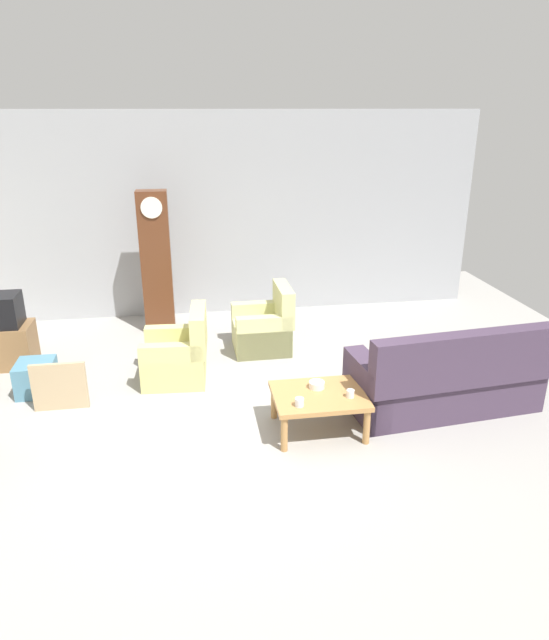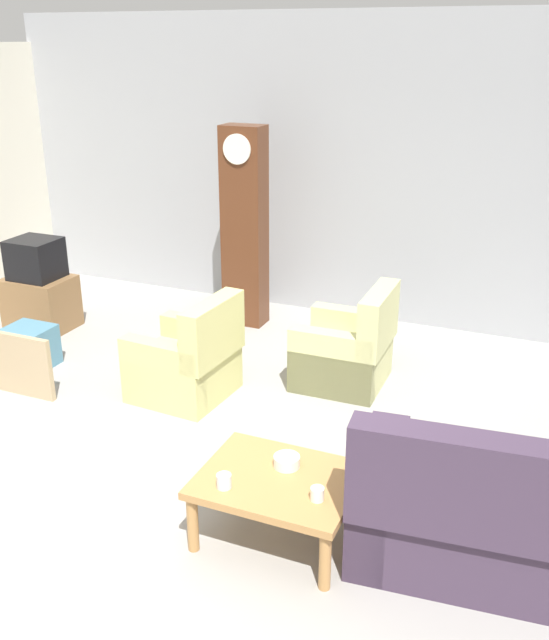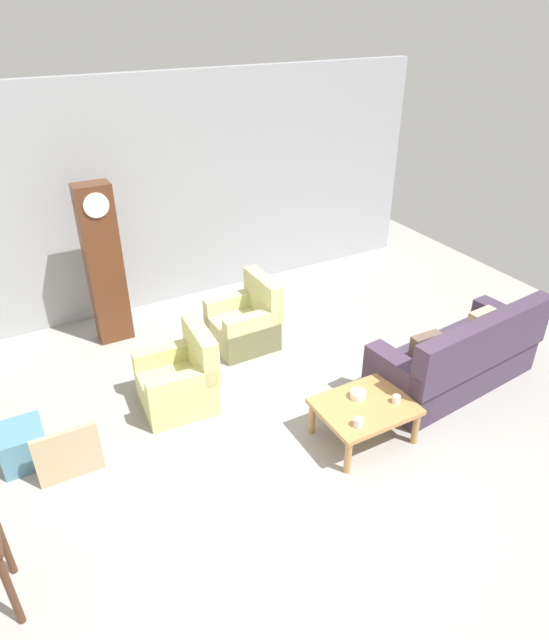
{
  "view_description": "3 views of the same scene",
  "coord_description": "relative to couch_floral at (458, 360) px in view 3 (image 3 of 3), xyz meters",
  "views": [
    {
      "loc": [
        -0.56,
        -5.44,
        3.22
      ],
      "look_at": [
        0.46,
        0.95,
        0.77
      ],
      "focal_mm": 31.62,
      "sensor_mm": 36.0,
      "label": 1
    },
    {
      "loc": [
        2.14,
        -3.79,
        2.93
      ],
      "look_at": [
        0.21,
        0.77,
        0.97
      ],
      "focal_mm": 40.12,
      "sensor_mm": 36.0,
      "label": 2
    },
    {
      "loc": [
        -2.21,
        -3.77,
        4.01
      ],
      "look_at": [
        0.43,
        1.0,
        0.8
      ],
      "focal_mm": 30.96,
      "sensor_mm": 36.0,
      "label": 3
    }
  ],
  "objects": [
    {
      "name": "garage_door_wall",
      "position": [
        -2.23,
        3.76,
        1.25
      ],
      "size": [
        8.4,
        0.16,
        3.2
      ],
      "primitive_type": "cube",
      "color": "#9EA0A5",
      "rests_on": "ground_plane"
    },
    {
      "name": "coffee_table_wood",
      "position": [
        -1.51,
        -0.22,
        0.02
      ],
      "size": [
        0.96,
        0.76,
        0.43
      ],
      "color": "#B27F47",
      "rests_on": "ground_plane"
    },
    {
      "name": "armchair_olive_far",
      "position": [
        -1.77,
        2.01,
        -0.05
      ],
      "size": [
        0.8,
        0.77,
        0.92
      ],
      "color": "#C9C986",
      "rests_on": "ground_plane"
    },
    {
      "name": "storage_box_blue",
      "position": [
        -4.65,
        1.14,
        -0.16
      ],
      "size": [
        0.43,
        0.46,
        0.39
      ],
      "primitive_type": "cube",
      "color": "teal",
      "rests_on": "ground_plane"
    },
    {
      "name": "bowl_white_stacked",
      "position": [
        -1.51,
        -0.09,
        0.12
      ],
      "size": [
        0.16,
        0.16,
        0.07
      ],
      "primitive_type": "cylinder",
      "color": "white",
      "rests_on": "coffee_table_wood"
    },
    {
      "name": "armchair_olive_near",
      "position": [
        -2.97,
        1.23,
        -0.05
      ],
      "size": [
        0.84,
        0.81,
        0.92
      ],
      "color": "#CCC67A",
      "rests_on": "ground_plane"
    },
    {
      "name": "grandfather_clock",
      "position": [
        -3.25,
        3.01,
        0.71
      ],
      "size": [
        0.44,
        0.3,
        2.12
      ],
      "color": "#562D19",
      "rests_on": "ground_plane"
    },
    {
      "name": "cup_white_porcelain",
      "position": [
        -1.21,
        -0.34,
        0.12
      ],
      "size": [
        0.08,
        0.08,
        0.08
      ],
      "primitive_type": "cylinder",
      "color": "white",
      "rests_on": "coffee_table_wood"
    },
    {
      "name": "couch_floral",
      "position": [
        0.0,
        0.0,
        0.0
      ],
      "size": [
        2.17,
        1.08,
        1.04
      ],
      "color": "#423347",
      "rests_on": "ground_plane"
    },
    {
      "name": "ground_plane",
      "position": [
        -2.23,
        0.16,
        -0.35
      ],
      "size": [
        10.4,
        10.4,
        0.0
      ],
      "primitive_type": "plane",
      "color": "#999691"
    },
    {
      "name": "cup_blue_rimmed",
      "position": [
        -1.77,
        -0.44,
        0.12
      ],
      "size": [
        0.09,
        0.09,
        0.09
      ],
      "primitive_type": "cylinder",
      "color": "silver",
      "rests_on": "coffee_table_wood"
    },
    {
      "name": "framed_picture_leaning",
      "position": [
        -4.29,
        0.68,
        -0.07
      ],
      "size": [
        0.6,
        0.05,
        0.56
      ],
      "primitive_type": "cube",
      "color": "tan",
      "rests_on": "ground_plane"
    }
  ]
}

